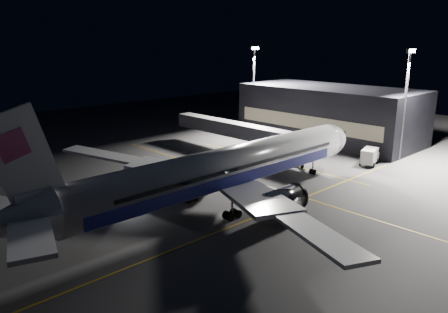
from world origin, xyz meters
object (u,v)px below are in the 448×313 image
floodlight_mast_north (254,81)px  safety_cone_b (212,187)px  baggage_tug (125,197)px  service_truck (370,156)px  airliner (220,170)px  safety_cone_a (200,189)px  jet_bridge (243,131)px  floodlight_mast_south (406,95)px  safety_cone_c (208,192)px

floodlight_mast_north → safety_cone_b: floodlight_mast_north is taller
baggage_tug → floodlight_mast_north: bearing=44.4°
service_truck → baggage_tug: 45.37m
baggage_tug → airliner: bearing=-27.3°
baggage_tug → safety_cone_a: size_ratio=6.11×
airliner → safety_cone_b: size_ratio=91.93×
baggage_tug → safety_cone_a: baggage_tug is taller
jet_bridge → floodlight_mast_south: floodlight_mast_south is taller
jet_bridge → baggage_tug: jet_bridge is taller
floodlight_mast_south → service_truck: size_ratio=3.30×
safety_cone_b → safety_cone_c: size_ratio=1.13×
airliner → floodlight_mast_south: bearing=-8.3°
baggage_tug → safety_cone_c: 12.15m
floodlight_mast_north → safety_cone_b: size_ratio=30.95×
safety_cone_c → floodlight_mast_south: bearing=-15.7°
safety_cone_a → service_truck: bearing=-17.4°
safety_cone_a → baggage_tug: bearing=163.3°
jet_bridge → baggage_tug: size_ratio=10.54×
floodlight_mast_south → jet_bridge: bearing=126.8°
safety_cone_c → airliner: bearing=-113.5°
safety_cone_a → floodlight_mast_north: bearing=33.0°
safety_cone_a → safety_cone_c: safety_cone_c is taller
service_truck → safety_cone_b: (-30.58, 9.53, -1.27)m
floodlight_mast_south → safety_cone_b: bearing=162.1°
floodlight_mast_south → safety_cone_c: bearing=164.3°
floodlight_mast_south → safety_cone_b: floodlight_mast_south is taller
jet_bridge → safety_cone_b: jet_bridge is taller
safety_cone_b → safety_cone_c: safety_cone_b is taller
baggage_tug → safety_cone_c: size_ratio=5.54×
baggage_tug → safety_cone_c: (11.07, -4.97, -0.61)m
jet_bridge → safety_cone_b: (-19.26, -12.07, -4.25)m
floodlight_mast_south → floodlight_mast_north: bearing=90.0°
safety_cone_a → safety_cone_b: size_ratio=0.80×
safety_cone_c → service_truck: bearing=-14.7°
jet_bridge → safety_cone_b: 23.12m
safety_cone_a → safety_cone_c: 1.70m
safety_cone_b → safety_cone_c: bearing=-147.3°
service_truck → floodlight_mast_north: bearing=63.4°
jet_bridge → baggage_tug: (-32.01, -8.17, -3.68)m
airliner → safety_cone_a: size_ratio=115.14×
jet_bridge → safety_cone_a: jet_bridge is taller
airliner → jet_bridge: (23.08, 18.06, -0.58)m
baggage_tug → safety_cone_a: bearing=3.9°
floodlight_mast_north → safety_cone_a: 48.15m
airliner → safety_cone_a: bearing=73.2°
service_truck → safety_cone_a: (-32.40, 10.14, -1.34)m
airliner → safety_cone_c: bearing=66.5°
airliner → service_truck: 34.76m
service_truck → safety_cone_b: size_ratio=9.37×
service_truck → safety_cone_c: size_ratio=10.63×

